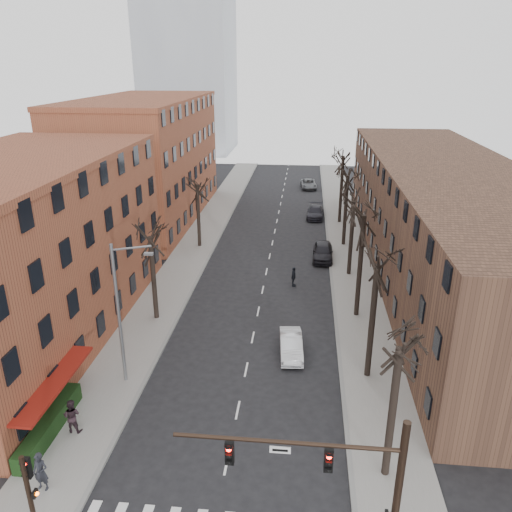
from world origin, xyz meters
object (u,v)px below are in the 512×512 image
(parked_car_near, at_px, (323,252))
(pedestrian_a, at_px, (41,472))
(parked_car_mid, at_px, (315,212))
(silver_sedan, at_px, (291,345))

(parked_car_near, bearing_deg, pedestrian_a, -112.15)
(pedestrian_a, bearing_deg, parked_car_near, 70.80)
(parked_car_mid, bearing_deg, parked_car_near, -84.56)
(parked_car_mid, relative_size, pedestrian_a, 2.53)
(parked_car_near, bearing_deg, silver_sedan, -96.46)
(pedestrian_a, bearing_deg, silver_sedan, 54.03)
(parked_car_mid, height_order, pedestrian_a, pedestrian_a)
(silver_sedan, distance_m, parked_car_near, 17.76)
(parked_car_near, distance_m, parked_car_mid, 14.22)
(parked_car_near, xyz_separation_m, parked_car_mid, (-0.60, 14.21, -0.10))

